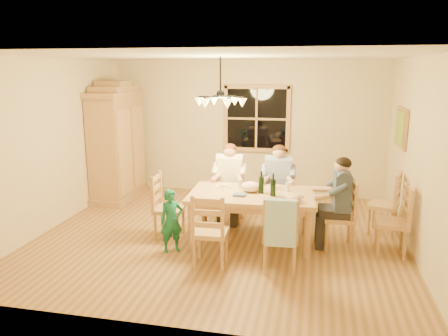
% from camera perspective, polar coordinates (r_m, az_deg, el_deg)
% --- Properties ---
extents(floor, '(5.50, 5.50, 0.00)m').
position_cam_1_polar(floor, '(6.84, -0.44, -8.83)').
color(floor, brown).
rests_on(floor, ground).
extents(ceiling, '(5.50, 5.00, 0.02)m').
position_cam_1_polar(ceiling, '(6.36, -0.48, 14.41)').
color(ceiling, white).
rests_on(ceiling, wall_back).
extents(wall_back, '(5.50, 0.02, 2.70)m').
position_cam_1_polar(wall_back, '(8.89, 3.00, 5.21)').
color(wall_back, beige).
rests_on(wall_back, floor).
extents(wall_left, '(0.02, 5.00, 2.70)m').
position_cam_1_polar(wall_left, '(7.54, -21.36, 2.98)').
color(wall_left, beige).
rests_on(wall_left, floor).
extents(wall_right, '(0.02, 5.00, 2.70)m').
position_cam_1_polar(wall_right, '(6.47, 24.08, 1.25)').
color(wall_right, beige).
rests_on(wall_right, floor).
extents(window, '(1.30, 0.06, 1.30)m').
position_cam_1_polar(window, '(8.81, 4.27, 6.43)').
color(window, black).
rests_on(window, wall_back).
extents(painting, '(0.06, 0.78, 0.64)m').
position_cam_1_polar(painting, '(7.59, 22.14, 4.89)').
color(painting, '#966A41').
rests_on(painting, wall_right).
extents(chandelier, '(0.77, 0.68, 0.71)m').
position_cam_1_polar(chandelier, '(6.37, -0.47, 8.81)').
color(chandelier, black).
rests_on(chandelier, ceiling).
extents(armoire, '(0.66, 1.40, 2.30)m').
position_cam_1_polar(armoire, '(8.80, -13.77, 2.85)').
color(armoire, '#966A41').
rests_on(armoire, floor).
extents(dining_table, '(1.85, 1.19, 0.76)m').
position_cam_1_polar(dining_table, '(6.39, 3.64, -4.16)').
color(dining_table, tan).
rests_on(dining_table, floor).
extents(chair_far_left, '(0.46, 0.44, 0.99)m').
position_cam_1_polar(chair_far_left, '(7.36, 0.74, -4.75)').
color(chair_far_left, '#A87E4A').
rests_on(chair_far_left, floor).
extents(chair_far_right, '(0.46, 0.44, 0.99)m').
position_cam_1_polar(chair_far_right, '(7.29, 7.01, -5.01)').
color(chair_far_right, '#A87E4A').
rests_on(chair_far_right, floor).
extents(chair_near_left, '(0.46, 0.44, 0.99)m').
position_cam_1_polar(chair_near_left, '(5.78, -1.77, -9.78)').
color(chair_near_left, '#A87E4A').
rests_on(chair_near_left, floor).
extents(chair_near_right, '(0.46, 0.44, 0.99)m').
position_cam_1_polar(chair_near_right, '(5.69, 7.33, -10.26)').
color(chair_near_right, '#A87E4A').
rests_on(chair_near_right, floor).
extents(chair_end_left, '(0.44, 0.46, 0.99)m').
position_cam_1_polar(chair_end_left, '(6.73, -7.15, -6.54)').
color(chair_end_left, '#A87E4A').
rests_on(chair_end_left, floor).
extents(chair_end_right, '(0.44, 0.46, 0.99)m').
position_cam_1_polar(chair_end_right, '(6.52, 14.72, -7.54)').
color(chair_end_right, '#A87E4A').
rests_on(chair_end_right, floor).
extents(adult_woman, '(0.41, 0.44, 0.87)m').
position_cam_1_polar(adult_woman, '(7.21, 0.75, -0.67)').
color(adult_woman, beige).
rests_on(adult_woman, floor).
extents(adult_plaid_man, '(0.41, 0.44, 0.87)m').
position_cam_1_polar(adult_plaid_man, '(7.14, 7.12, -0.90)').
color(adult_plaid_man, '#32438B').
rests_on(adult_plaid_man, floor).
extents(adult_slate_man, '(0.44, 0.41, 0.87)m').
position_cam_1_polar(adult_slate_man, '(6.35, 14.99, -2.98)').
color(adult_slate_man, '#3A445E').
rests_on(adult_slate_man, floor).
extents(towel, '(0.38, 0.12, 0.58)m').
position_cam_1_polar(towel, '(5.37, 7.38, -7.14)').
color(towel, '#9BBCD2').
rests_on(towel, chair_near_right).
extents(wine_bottle_a, '(0.08, 0.08, 0.33)m').
position_cam_1_polar(wine_bottle_a, '(6.34, 4.89, -1.84)').
color(wine_bottle_a, black).
rests_on(wine_bottle_a, dining_table).
extents(wine_bottle_b, '(0.08, 0.08, 0.33)m').
position_cam_1_polar(wine_bottle_b, '(6.20, 6.44, -2.19)').
color(wine_bottle_b, black).
rests_on(wine_bottle_b, dining_table).
extents(plate_woman, '(0.26, 0.26, 0.02)m').
position_cam_1_polar(plate_woman, '(6.70, 0.02, -2.36)').
color(plate_woman, white).
rests_on(plate_woman, dining_table).
extents(plate_plaid, '(0.26, 0.26, 0.02)m').
position_cam_1_polar(plate_plaid, '(6.66, 6.79, -2.54)').
color(plate_plaid, white).
rests_on(plate_plaid, dining_table).
extents(plate_slate, '(0.26, 0.26, 0.02)m').
position_cam_1_polar(plate_slate, '(6.29, 9.14, -3.54)').
color(plate_slate, white).
rests_on(plate_slate, dining_table).
extents(wine_glass_a, '(0.06, 0.06, 0.14)m').
position_cam_1_polar(wine_glass_a, '(6.59, 2.06, -2.07)').
color(wine_glass_a, silver).
rests_on(wine_glass_a, dining_table).
extents(wine_glass_b, '(0.06, 0.06, 0.14)m').
position_cam_1_polar(wine_glass_b, '(6.48, 8.33, -2.45)').
color(wine_glass_b, silver).
rests_on(wine_glass_b, dining_table).
extents(cap, '(0.20, 0.20, 0.11)m').
position_cam_1_polar(cap, '(5.99, 9.14, -3.90)').
color(cap, tan).
rests_on(cap, dining_table).
extents(napkin, '(0.19, 0.15, 0.03)m').
position_cam_1_polar(napkin, '(6.22, 2.05, -3.51)').
color(napkin, '#536298').
rests_on(napkin, dining_table).
extents(cloth_bundle, '(0.28, 0.22, 0.15)m').
position_cam_1_polar(cloth_bundle, '(6.40, 3.50, -2.47)').
color(cloth_bundle, beige).
rests_on(cloth_bundle, dining_table).
extents(child, '(0.39, 0.37, 0.90)m').
position_cam_1_polar(child, '(6.18, -6.87, -6.87)').
color(child, '#176B50').
rests_on(child, floor).
extents(chair_spare_front, '(0.44, 0.46, 0.99)m').
position_cam_1_polar(chair_spare_front, '(6.52, 20.95, -7.96)').
color(chair_spare_front, '#A87E4A').
rests_on(chair_spare_front, floor).
extents(chair_spare_back, '(0.53, 0.54, 0.99)m').
position_cam_1_polar(chair_spare_back, '(7.28, 19.99, -5.73)').
color(chair_spare_back, '#A87E4A').
rests_on(chair_spare_back, floor).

